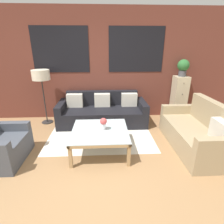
{
  "coord_description": "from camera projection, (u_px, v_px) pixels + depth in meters",
  "views": [
    {
      "loc": [
        0.1,
        -2.27,
        1.88
      ],
      "look_at": [
        0.28,
        1.26,
        0.55
      ],
      "focal_mm": 28.0,
      "sensor_mm": 36.0,
      "label": 1
    }
  ],
  "objects": [
    {
      "name": "wall_back_brick",
      "position": [
        99.0,
        66.0,
        4.56
      ],
      "size": [
        8.4,
        0.09,
        2.8
      ],
      "color": "brown",
      "rests_on": "ground_plane"
    },
    {
      "name": "ground_plane",
      "position": [
        99.0,
        172.0,
        2.78
      ],
      "size": [
        16.0,
        16.0,
        0.0
      ],
      "primitive_type": "plane",
      "color": "#9E754C"
    },
    {
      "name": "floor_lamp",
      "position": [
        41.0,
        77.0,
        4.2
      ],
      "size": [
        0.42,
        0.42,
        1.36
      ],
      "color": "#2D2D2D",
      "rests_on": "ground_plane"
    },
    {
      "name": "settee_vintage",
      "position": [
        197.0,
        133.0,
        3.38
      ],
      "size": [
        0.8,
        1.69,
        0.92
      ],
      "color": "tan",
      "rests_on": "ground_plane"
    },
    {
      "name": "potted_plant",
      "position": [
        183.0,
        67.0,
        4.43
      ],
      "size": [
        0.3,
        0.3,
        0.42
      ],
      "color": "#47474C",
      "rests_on": "drawer_cabinet"
    },
    {
      "name": "couch_dark",
      "position": [
        102.0,
        112.0,
        4.51
      ],
      "size": [
        2.2,
        0.88,
        0.78
      ],
      "color": "black",
      "rests_on": "ground_plane"
    },
    {
      "name": "drawer_cabinet",
      "position": [
        179.0,
        98.0,
        4.72
      ],
      "size": [
        0.35,
        0.36,
        1.15
      ],
      "color": "#C6B793",
      "rests_on": "ground_plane"
    },
    {
      "name": "coffee_table",
      "position": [
        100.0,
        133.0,
        3.23
      ],
      "size": [
        1.02,
        1.02,
        0.44
      ],
      "color": "silver",
      "rests_on": "ground_plane"
    },
    {
      "name": "flower_vase",
      "position": [
        103.0,
        123.0,
        3.18
      ],
      "size": [
        0.13,
        0.13,
        0.23
      ],
      "color": "silver",
      "rests_on": "coffee_table"
    },
    {
      "name": "rug",
      "position": [
        101.0,
        136.0,
        3.91
      ],
      "size": [
        2.28,
        1.49,
        0.0
      ],
      "color": "silver",
      "rests_on": "ground_plane"
    }
  ]
}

